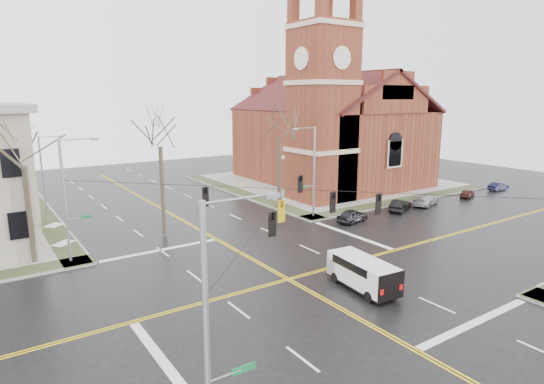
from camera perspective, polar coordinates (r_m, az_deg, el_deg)
ground at (r=31.08m, az=2.05°, el=-10.90°), size 120.00×120.00×0.00m
sidewalks at (r=31.05m, az=2.05°, el=-10.77°), size 80.00×80.00×0.17m
road_markings at (r=31.08m, az=2.05°, el=-10.89°), size 100.00×100.00×0.01m
church at (r=63.59m, az=7.08°, el=8.61°), size 24.28×27.48×27.50m
signal_pole_ne at (r=45.23m, az=5.13°, el=2.87°), size 2.75×0.22×9.00m
signal_pole_nw at (r=35.78m, az=-24.31°, el=-0.59°), size 2.75×0.22×9.00m
signal_pole_sw at (r=14.73m, az=-7.59°, el=-17.11°), size 2.75×0.22×9.00m
span_wires at (r=29.24m, az=2.14°, el=0.37°), size 23.02×23.02×0.03m
traffic_signals at (r=28.88m, az=2.91°, el=-1.31°), size 8.21×8.26×1.30m
streetlight_north_a at (r=52.05m, az=-26.74°, el=2.29°), size 2.30×0.20×8.00m
streetlight_north_b at (r=71.79m, az=-28.90°, el=4.41°), size 2.30×0.20×8.00m
cargo_van at (r=29.91m, az=11.08°, el=-9.66°), size 2.49×5.34×1.97m
parked_car_a at (r=45.00m, az=10.06°, el=-2.93°), size 3.98×2.23×1.28m
parked_car_b at (r=50.34m, az=15.77°, el=-1.63°), size 4.00×2.72×1.25m
parked_car_c at (r=53.89m, az=18.68°, el=-0.89°), size 4.87×3.18×1.31m
parked_car_d at (r=59.91m, az=23.31°, el=-0.13°), size 3.32×2.24×1.05m
parked_car_e at (r=66.01m, az=26.54°, el=0.64°), size 3.26×1.18×1.07m
tree_nw_far at (r=36.35m, az=-28.77°, el=3.60°), size 4.00×4.00×10.65m
tree_nw_near at (r=39.64m, az=-13.89°, el=6.28°), size 4.00×4.00×11.58m
tree_ne at (r=45.09m, az=0.92°, el=7.66°), size 4.00×4.00×12.00m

